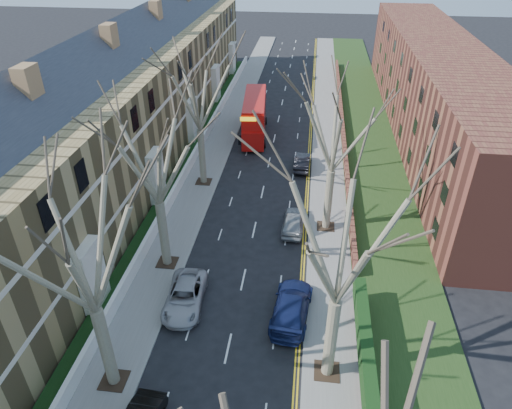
% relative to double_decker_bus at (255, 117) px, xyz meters
% --- Properties ---
extents(pavement_left, '(3.00, 102.00, 0.12)m').
position_rel_double_decker_bus_xyz_m(pavement_left, '(-3.66, -0.67, -2.08)').
color(pavement_left, slate).
rests_on(pavement_left, ground).
extents(pavement_right, '(3.00, 102.00, 0.12)m').
position_rel_double_decker_bus_xyz_m(pavement_right, '(8.34, -0.67, -2.08)').
color(pavement_right, slate).
rests_on(pavement_right, ground).
extents(terrace_left, '(9.70, 78.00, 13.60)m').
position_rel_double_decker_bus_xyz_m(terrace_left, '(-11.31, -8.67, 3.40)').
color(terrace_left, olive).
rests_on(terrace_left, ground).
extents(flats_right, '(13.97, 54.00, 10.00)m').
position_rel_double_decker_bus_xyz_m(flats_right, '(19.80, 3.33, 2.85)').
color(flats_right, brown).
rests_on(flats_right, ground).
extents(front_wall_left, '(0.30, 78.00, 1.00)m').
position_rel_double_decker_bus_xyz_m(front_wall_left, '(-5.31, -8.67, -1.52)').
color(front_wall_left, white).
rests_on(front_wall_left, ground).
extents(grass_verge_right, '(6.00, 102.00, 0.06)m').
position_rel_double_decker_bus_xyz_m(grass_verge_right, '(12.84, -0.67, -1.99)').
color(grass_verge_right, '#1F3814').
rests_on(grass_verge_right, ground).
extents(tree_left_mid, '(10.50, 10.50, 14.71)m').
position_rel_double_decker_bus_xyz_m(tree_left_mid, '(-3.36, -33.67, 7.42)').
color(tree_left_mid, brown).
rests_on(tree_left_mid, ground).
extents(tree_left_far, '(10.15, 10.15, 14.22)m').
position_rel_double_decker_bus_xyz_m(tree_left_far, '(-3.36, -23.67, 7.11)').
color(tree_left_far, brown).
rests_on(tree_left_far, ground).
extents(tree_left_dist, '(10.50, 10.50, 14.71)m').
position_rel_double_decker_bus_xyz_m(tree_left_dist, '(-3.36, -11.67, 7.42)').
color(tree_left_dist, brown).
rests_on(tree_left_dist, ground).
extents(tree_right_mid, '(10.50, 10.50, 14.71)m').
position_rel_double_decker_bus_xyz_m(tree_right_mid, '(8.04, -31.67, 7.42)').
color(tree_right_mid, brown).
rests_on(tree_right_mid, ground).
extents(tree_right_far, '(10.15, 10.15, 14.22)m').
position_rel_double_decker_bus_xyz_m(tree_right_far, '(8.04, -17.67, 7.11)').
color(tree_right_far, brown).
rests_on(tree_right_far, ground).
extents(double_decker_bus, '(3.30, 10.52, 4.35)m').
position_rel_double_decker_bus_xyz_m(double_decker_bus, '(0.00, 0.00, 0.00)').
color(double_decker_bus, red).
rests_on(double_decker_bus, ground).
extents(car_left_far, '(2.65, 5.21, 1.41)m').
position_rel_double_decker_bus_xyz_m(car_left_far, '(-1.01, -27.50, -1.43)').
color(car_left_far, '#A6A5AB').
rests_on(car_left_far, ground).
extents(car_right_near, '(2.73, 5.69, 1.60)m').
position_rel_double_decker_bus_xyz_m(car_right_near, '(5.84, -27.64, -1.34)').
color(car_right_near, '#16204F').
rests_on(car_right_near, ground).
extents(car_right_mid, '(1.91, 4.39, 1.47)m').
position_rel_double_decker_bus_xyz_m(car_right_mid, '(5.45, -18.17, -1.40)').
color(car_right_mid, gray).
rests_on(car_right_mid, ground).
extents(car_right_far, '(1.55, 4.18, 1.37)m').
position_rel_double_decker_bus_xyz_m(car_right_far, '(5.73, -7.52, -1.45)').
color(car_right_far, black).
rests_on(car_right_far, ground).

